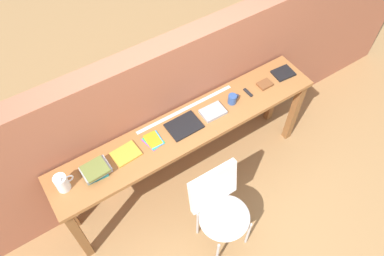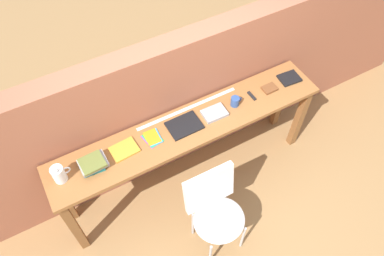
{
  "view_description": "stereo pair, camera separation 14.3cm",
  "coord_description": "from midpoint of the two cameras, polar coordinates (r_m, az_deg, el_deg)",
  "views": [
    {
      "loc": [
        -1.03,
        -1.32,
        3.42
      ],
      "look_at": [
        0.0,
        0.25,
        0.9
      ],
      "focal_mm": 35.0,
      "sensor_mm": 36.0,
      "label": 1
    },
    {
      "loc": [
        -0.91,
        -1.39,
        3.42
      ],
      "look_at": [
        0.0,
        0.25,
        0.9
      ],
      "focal_mm": 35.0,
      "sensor_mm": 36.0,
      "label": 2
    }
  ],
  "objects": [
    {
      "name": "pamphlet_pile_colourful",
      "position": [
        3.11,
        -7.25,
        -1.9
      ],
      "size": [
        0.15,
        0.18,
        0.01
      ],
      "color": "purple",
      "rests_on": "sideboard"
    },
    {
      "name": "magazine_cycling",
      "position": [
        3.07,
        -11.36,
        -3.93
      ],
      "size": [
        0.23,
        0.18,
        0.02
      ],
      "primitive_type": "cube",
      "rotation": [
        0.0,
        0.0,
        0.07
      ],
      "color": "gold",
      "rests_on": "sideboard"
    },
    {
      "name": "multitool_folded",
      "position": [
        3.44,
        7.36,
        5.35
      ],
      "size": [
        0.03,
        0.11,
        0.02
      ],
      "primitive_type": "cube",
      "rotation": [
        0.0,
        0.0,
        0.03
      ],
      "color": "black",
      "rests_on": "sideboard"
    },
    {
      "name": "book_repair_rightmost",
      "position": [
        3.67,
        12.65,
        8.14
      ],
      "size": [
        0.2,
        0.17,
        0.02
      ],
      "primitive_type": "cube",
      "rotation": [
        0.0,
        0.0,
        -0.08
      ],
      "color": "black",
      "rests_on": "sideboard"
    },
    {
      "name": "mug",
      "position": [
        3.33,
        4.97,
        4.4
      ],
      "size": [
        0.11,
        0.08,
        0.09
      ],
      "color": "#2D4C8C",
      "rests_on": "sideboard"
    },
    {
      "name": "book_grey_hardcover",
      "position": [
        3.26,
        1.95,
        2.44
      ],
      "size": [
        0.21,
        0.16,
        0.03
      ],
      "primitive_type": "cube",
      "rotation": [
        0.0,
        0.0,
        -0.02
      ],
      "color": "#9E9EA3",
      "rests_on": "sideboard"
    },
    {
      "name": "ruler_metal_back_edge",
      "position": [
        3.3,
        -2.24,
        2.91
      ],
      "size": [
        0.98,
        0.03,
        0.0
      ],
      "primitive_type": "cube",
      "color": "silver",
      "rests_on": "sideboard"
    },
    {
      "name": "pitcher_white",
      "position": [
        2.99,
        -20.5,
        -7.87
      ],
      "size": [
        0.14,
        0.1,
        0.18
      ],
      "color": "white",
      "rests_on": "sideboard"
    },
    {
      "name": "book_open_centre",
      "position": [
        3.18,
        -2.52,
        0.28
      ],
      "size": [
        0.28,
        0.22,
        0.02
      ],
      "primitive_type": "cube",
      "rotation": [
        0.0,
        0.0,
        0.01
      ],
      "color": "black",
      "rests_on": "sideboard"
    },
    {
      "name": "book_stack_leftmost",
      "position": [
        3.0,
        -15.84,
        -6.27
      ],
      "size": [
        0.22,
        0.18,
        0.08
      ],
      "color": "#19757A",
      "rests_on": "sideboard"
    },
    {
      "name": "leather_journal_brown",
      "position": [
        3.53,
        9.9,
        6.55
      ],
      "size": [
        0.13,
        0.1,
        0.02
      ],
      "primitive_type": "cube",
      "rotation": [
        0.0,
        0.0,
        0.0
      ],
      "color": "brown",
      "rests_on": "sideboard"
    },
    {
      "name": "sideboard",
      "position": [
        3.3,
        -1.71,
        -1.11
      ],
      "size": [
        2.5,
        0.44,
        0.88
      ],
      "color": "#996033",
      "rests_on": "ground"
    },
    {
      "name": "brick_wall_back",
      "position": [
        3.46,
        -4.74,
        2.98
      ],
      "size": [
        6.0,
        0.2,
        1.54
      ],
      "primitive_type": "cube",
      "color": "#9E5B42",
      "rests_on": "ground"
    },
    {
      "name": "chair_white_moulded",
      "position": [
        3.19,
        3.06,
        -12.01
      ],
      "size": [
        0.45,
        0.46,
        0.89
      ],
      "color": "white",
      "rests_on": "ground"
    },
    {
      "name": "ground_plane",
      "position": [
        3.81,
        1.01,
        -10.7
      ],
      "size": [
        40.0,
        40.0,
        0.0
      ],
      "primitive_type": "plane",
      "color": "#9E7547"
    }
  ]
}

